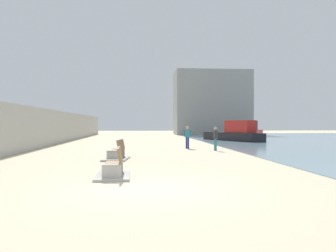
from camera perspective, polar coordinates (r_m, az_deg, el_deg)
name	(u,v)px	position (r m, az deg, el deg)	size (l,w,h in m)	color
ground_plane	(141,146)	(27.41, -4.49, -3.30)	(120.00, 120.00, 0.00)	beige
seawall	(44,128)	(28.33, -19.85, -0.28)	(0.80, 64.00, 2.89)	#ADAAA3
bench_near	(114,170)	(11.57, -8.92, -7.17)	(1.14, 2.12, 0.98)	#ADAAA3
bench_far	(117,155)	(17.06, -8.47, -4.74)	(1.34, 2.21, 0.98)	#ADAAA3
person_walking	(215,137)	(22.70, 7.83, -1.81)	(0.26, 0.52, 1.55)	teal
person_standing	(187,136)	(24.43, 3.22, -1.60)	(0.52, 0.24, 1.58)	navy
boat_distant	(234,133)	(35.58, 10.92, -1.21)	(4.75, 7.86, 2.05)	black
boat_mid_bay	(252,131)	(44.46, 13.63, -0.87)	(3.84, 4.64, 2.10)	red
harbor_building	(212,103)	(56.68, 7.24, 3.78)	(12.00, 6.00, 10.26)	gray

